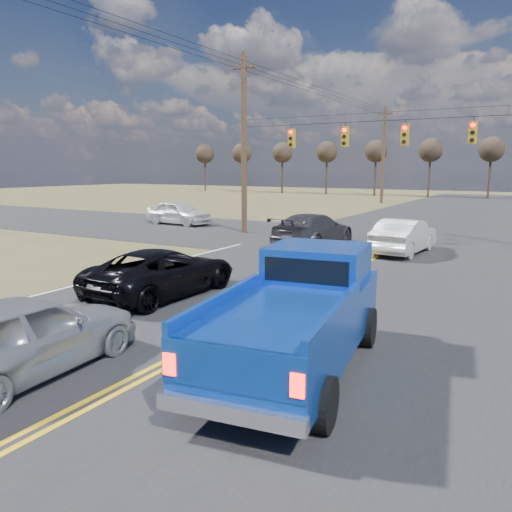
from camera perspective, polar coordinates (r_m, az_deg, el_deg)
The scene contains 12 objects.
ground at distance 9.78m, azimuth -11.47°, elevation -12.79°, with size 160.00×160.00×0.00m, color brown.
road_main at distance 18.15m, azimuth 9.86°, elevation -2.04°, with size 14.00×120.00×0.02m, color #28282B.
road_cross at distance 25.70m, azimuth 16.06°, elevation 1.27°, with size 120.00×12.00×0.02m, color #28282B.
signal_gantry at distance 25.13m, azimuth 17.65°, elevation 12.59°, with size 19.60×4.83×10.00m.
utility_poles at distance 24.49m, azimuth 16.09°, elevation 13.13°, with size 19.60×58.32×10.00m.
treeline at distance 34.25m, azimuth 20.31°, elevation 12.72°, with size 87.00×117.80×7.40m.
pickup_truck at distance 9.42m, azimuth 4.88°, elevation -6.69°, with size 2.96×6.04×2.18m.
silver_suv at distance 10.05m, azimuth -25.09°, elevation -8.21°, with size 1.84×4.57×1.56m, color #9B9DA2.
black_suv at distance 15.12m, azimuth -10.58°, elevation -1.78°, with size 2.33×5.05×1.40m, color black.
white_car_queue at distance 23.00m, azimuth 16.56°, elevation 2.19°, with size 1.63×4.68×1.54m, color silver.
dgrey_car_queue at distance 24.37m, azimuth 6.54°, elevation 3.01°, with size 2.21×5.44×1.58m, color #38373D.
cross_car_west at distance 33.66m, azimuth -8.84°, elevation 4.91°, with size 4.69×1.89×1.60m, color silver.
Camera 1 is at (6.06, -6.69, 3.77)m, focal length 35.00 mm.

